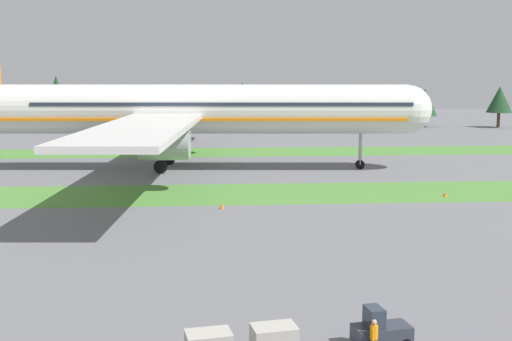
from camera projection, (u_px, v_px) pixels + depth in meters
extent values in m
cube|color=#4C8438|center=(285.00, 193.00, 67.86)|extent=(320.00, 11.96, 0.01)
cube|color=#4C8438|center=(259.00, 152.00, 103.30)|extent=(320.00, 11.96, 0.01)
cylinder|color=silver|center=(197.00, 109.00, 83.76)|extent=(54.67, 10.25, 6.37)
sphere|color=silver|center=(407.00, 109.00, 83.71)|extent=(6.24, 6.24, 6.24)
cube|color=orange|center=(197.00, 118.00, 83.93)|extent=(53.35, 10.28, 0.36)
cube|color=#283342|center=(223.00, 103.00, 83.64)|extent=(48.06, 9.84, 0.44)
cube|color=silver|center=(189.00, 106.00, 105.04)|extent=(11.21, 36.98, 0.57)
cylinder|color=#A3A3A8|center=(194.00, 121.00, 99.94)|extent=(5.54, 3.87, 3.50)
cube|color=silver|center=(143.00, 128.00, 62.69)|extent=(11.21, 36.98, 0.57)
cylinder|color=#A3A3A8|center=(165.00, 144.00, 68.41)|extent=(5.54, 3.87, 3.50)
cylinder|color=#A3A3A8|center=(360.00, 141.00, 84.33)|extent=(0.44, 0.44, 6.25)
cylinder|color=black|center=(360.00, 164.00, 84.80)|extent=(1.23, 0.51, 1.20)
cylinder|color=#A3A3A8|center=(168.00, 137.00, 88.14)|extent=(0.44, 0.44, 6.00)
cylinder|color=black|center=(169.00, 159.00, 88.59)|extent=(1.74, 0.72, 1.70)
cylinder|color=#A3A3A8|center=(160.00, 143.00, 80.58)|extent=(0.44, 0.44, 6.00)
cylinder|color=black|center=(161.00, 167.00, 81.03)|extent=(1.74, 0.72, 1.70)
cube|color=#2D333D|center=(382.00, 334.00, 29.62)|extent=(2.79, 1.73, 0.77)
cube|color=#283342|center=(374.00, 317.00, 29.40)|extent=(0.88, 1.20, 0.90)
cylinder|color=black|center=(394.00, 335.00, 30.42)|extent=(0.63, 0.30, 0.60)
cylinder|color=black|center=(358.00, 339.00, 29.99)|extent=(0.63, 0.30, 0.60)
cube|color=#ADA89E|center=(274.00, 338.00, 28.36)|extent=(2.13, 1.63, 1.10)
cylinder|color=orange|center=(374.00, 332.00, 28.58)|extent=(0.36, 0.36, 0.62)
sphere|color=tan|center=(374.00, 322.00, 28.51)|extent=(0.24, 0.24, 0.24)
cylinder|color=orange|center=(375.00, 331.00, 28.79)|extent=(0.10, 0.10, 0.58)
cylinder|color=orange|center=(373.00, 335.00, 28.38)|extent=(0.10, 0.10, 0.58)
cone|color=orange|center=(445.00, 194.00, 65.98)|extent=(0.44, 0.44, 0.50)
cone|color=orange|center=(222.00, 206.00, 60.06)|extent=(0.44, 0.44, 0.52)
cylinder|color=#4C3823|center=(58.00, 122.00, 141.06)|extent=(0.70, 0.70, 3.73)
cone|color=#1E4223|center=(57.00, 94.00, 140.16)|extent=(4.91, 4.91, 8.27)
cylinder|color=#4C3823|center=(150.00, 124.00, 143.86)|extent=(0.70, 0.70, 2.53)
cone|color=#1E4223|center=(150.00, 106.00, 143.28)|extent=(5.71, 5.71, 5.19)
cylinder|color=#4C3823|center=(242.00, 123.00, 145.35)|extent=(0.70, 0.70, 2.62)
cone|color=#1E4223|center=(242.00, 100.00, 144.57)|extent=(6.32, 6.32, 7.86)
cylinder|color=#4C3823|center=(330.00, 121.00, 147.66)|extent=(0.70, 0.70, 3.34)
cone|color=#1E4223|center=(330.00, 101.00, 147.00)|extent=(4.18, 4.18, 5.49)
cylinder|color=#4C3823|center=(424.00, 121.00, 150.89)|extent=(0.70, 0.70, 2.59)
cone|color=#1E4223|center=(425.00, 102.00, 150.23)|extent=(5.81, 5.81, 6.26)
cylinder|color=#4C3823|center=(498.00, 120.00, 148.88)|extent=(0.70, 0.70, 3.46)
cone|color=#1E4223|center=(500.00, 99.00, 148.17)|extent=(5.78, 5.78, 5.97)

